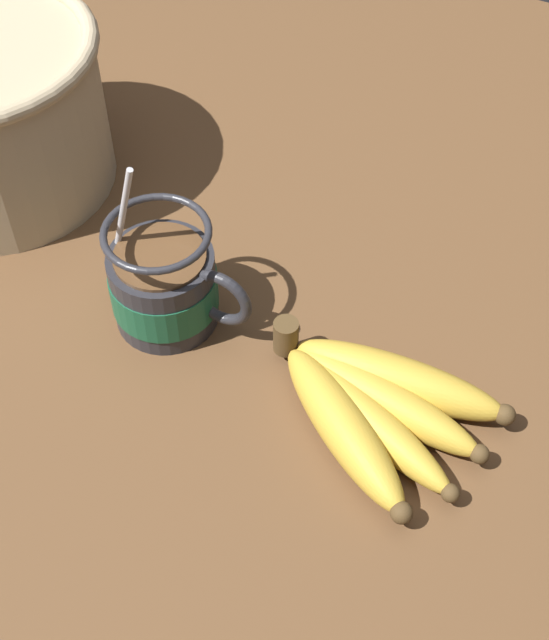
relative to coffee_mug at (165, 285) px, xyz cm
name	(u,v)px	position (x,y,z in cm)	size (l,w,h in cm)	color
table	(294,337)	(9.65, 3.89, -5.73)	(113.80, 113.80, 3.68)	brown
coffee_mug	(165,285)	(0.00, 0.00, 0.00)	(13.46, 8.65, 15.24)	#28282D
banana_bunch	(374,404)	(18.85, -1.81, -2.18)	(19.20, 14.00, 4.07)	#4C381E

